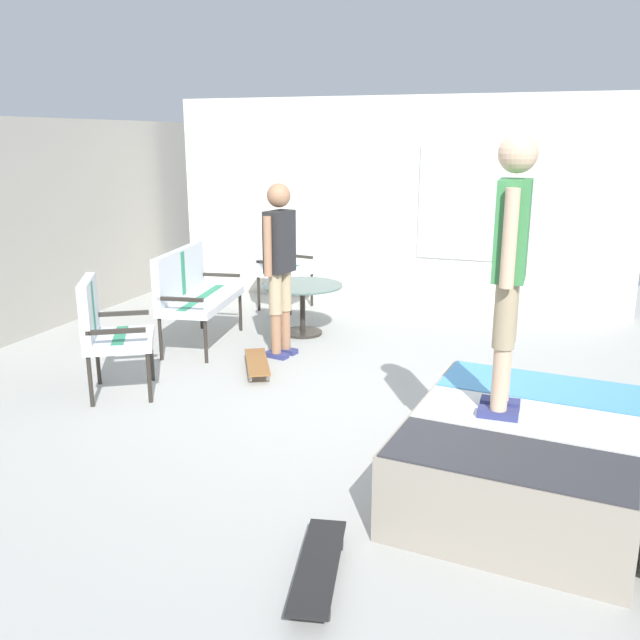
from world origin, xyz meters
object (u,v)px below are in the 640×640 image
(patio_chair_near_house, at_px, (278,261))
(patio_chair_by_wall, at_px, (105,326))
(skate_ramp, at_px, (527,457))
(person_skater, at_px, (510,257))
(skateboard_by_bench, at_px, (257,363))
(skateboard_spare, at_px, (318,566))
(patio_table, at_px, (303,299))
(patio_bench, at_px, (191,288))
(person_watching, at_px, (280,257))

(patio_chair_near_house, relative_size, patio_chair_by_wall, 1.00)
(skate_ramp, distance_m, person_skater, 1.24)
(skateboard_by_bench, bearing_deg, patio_chair_by_wall, 134.86)
(person_skater, height_order, skateboard_spare, person_skater)
(patio_chair_by_wall, bearing_deg, patio_table, -21.99)
(skate_ramp, bearing_deg, patio_table, 41.79)
(patio_bench, bearing_deg, skate_ramp, -121.08)
(patio_chair_by_wall, bearing_deg, person_skater, -99.98)
(skate_ramp, bearing_deg, patio_bench, 58.92)
(patio_bench, relative_size, person_skater, 0.80)
(patio_table, relative_size, skateboard_spare, 1.09)
(skate_ramp, height_order, person_watching, person_watching)
(patio_bench, distance_m, skateboard_by_bench, 1.28)
(skateboard_spare, bearing_deg, person_watching, 25.49)
(patio_chair_near_house, height_order, patio_table, patio_chair_near_house)
(skate_ramp, relative_size, person_watching, 1.25)
(skate_ramp, relative_size, skateboard_spare, 2.63)
(patio_chair_near_house, distance_m, skateboard_spare, 5.71)
(patio_chair_near_house, bearing_deg, patio_table, -144.99)
(patio_bench, height_order, patio_chair_by_wall, same)
(patio_chair_by_wall, distance_m, patio_table, 2.47)
(patio_chair_near_house, bearing_deg, skate_ramp, -139.91)
(patio_bench, bearing_deg, skateboard_by_bench, -119.95)
(person_watching, relative_size, person_skater, 1.04)
(patio_chair_by_wall, bearing_deg, skateboard_spare, -125.43)
(patio_bench, relative_size, skateboard_by_bench, 1.65)
(skate_ramp, relative_size, person_skater, 1.30)
(skate_ramp, distance_m, patio_chair_by_wall, 3.56)
(patio_chair_near_house, bearing_deg, patio_bench, 172.69)
(person_skater, relative_size, skateboard_spare, 2.01)
(patio_table, bearing_deg, patio_chair_near_house, 35.01)
(patio_table, height_order, person_skater, person_skater)
(patio_bench, bearing_deg, person_watching, -93.27)
(patio_bench, xyz_separation_m, patio_chair_by_wall, (-1.54, -0.05, -0.00))
(skate_ramp, xyz_separation_m, patio_chair_by_wall, (0.60, 3.49, 0.35))
(patio_chair_near_house, distance_m, patio_table, 1.31)
(skateboard_by_bench, bearing_deg, person_watching, -3.20)
(patio_table, relative_size, person_skater, 0.54)
(person_watching, distance_m, skateboard_by_bench, 1.07)
(patio_table, xyz_separation_m, skateboard_spare, (-4.10, -1.64, -0.32))
(patio_chair_near_house, xyz_separation_m, person_watching, (-1.86, -0.81, 0.40))
(patio_bench, relative_size, patio_chair_by_wall, 1.30)
(patio_bench, distance_m, person_skater, 4.06)
(patio_chair_by_wall, bearing_deg, skate_ramp, -99.73)
(person_skater, bearing_deg, person_watching, 48.34)
(patio_table, bearing_deg, skateboard_by_bench, -178.32)
(patio_chair_near_house, bearing_deg, patio_chair_by_wall, 176.92)
(skateboard_by_bench, distance_m, skateboard_spare, 3.21)
(patio_chair_near_house, xyz_separation_m, person_skater, (-3.92, -3.12, 0.88))
(skate_ramp, distance_m, patio_bench, 4.15)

